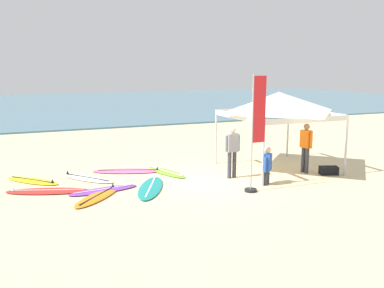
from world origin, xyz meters
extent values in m
plane|color=beige|center=(0.00, 0.00, 0.00)|extent=(80.00, 80.00, 0.00)
cube|color=teal|center=(0.00, 30.78, 0.05)|extent=(80.00, 36.00, 0.10)
cylinder|color=#B7B7BC|center=(1.10, -1.12, 1.02)|extent=(0.07, 0.07, 2.05)
cylinder|color=#B7B7BC|center=(4.33, -1.12, 1.02)|extent=(0.07, 0.07, 2.05)
cylinder|color=#B7B7BC|center=(1.10, 2.11, 1.02)|extent=(0.07, 0.07, 2.05)
cylinder|color=#B7B7BC|center=(4.33, 2.11, 1.02)|extent=(0.07, 0.07, 2.05)
cube|color=white|center=(2.71, -1.12, 1.96)|extent=(3.24, 0.03, 0.18)
cube|color=white|center=(2.71, 2.11, 1.96)|extent=(3.24, 0.03, 0.18)
cube|color=white|center=(1.10, 0.49, 1.96)|extent=(0.03, 3.24, 0.18)
cube|color=white|center=(4.33, 0.49, 1.96)|extent=(0.03, 3.24, 0.18)
pyramid|color=white|center=(2.71, 0.49, 2.40)|extent=(3.36, 3.36, 0.70)
ellipsoid|color=red|center=(-5.01, 0.74, 0.04)|extent=(2.49, 1.41, 0.07)
cube|color=white|center=(-5.01, 0.74, 0.07)|extent=(1.95, 0.72, 0.01)
cone|color=white|center=(-5.95, 1.07, 0.13)|extent=(0.09, 0.09, 0.12)
ellipsoid|color=white|center=(-3.74, 1.73, 0.04)|extent=(1.76, 2.04, 0.07)
cube|color=black|center=(-3.74, 1.73, 0.07)|extent=(1.15, 1.46, 0.01)
cone|color=black|center=(-4.28, 2.43, 0.13)|extent=(0.09, 0.09, 0.12)
ellipsoid|color=#19847F|center=(-2.16, -0.10, 0.04)|extent=(1.65, 2.52, 0.07)
cube|color=white|center=(-2.16, -0.10, 0.07)|extent=(0.93, 1.92, 0.01)
cone|color=white|center=(-1.73, 0.81, 0.13)|extent=(0.09, 0.09, 0.12)
ellipsoid|color=#7AD12D|center=(-1.10, 1.49, 0.04)|extent=(1.11, 2.03, 0.07)
cube|color=white|center=(-1.10, 1.49, 0.07)|extent=(0.55, 1.60, 0.01)
cone|color=white|center=(-0.86, 0.73, 0.13)|extent=(0.09, 0.09, 0.12)
ellipsoid|color=orange|center=(-3.78, -0.34, 0.04)|extent=(1.82, 1.96, 0.07)
cube|color=black|center=(-3.78, -0.34, 0.07)|extent=(1.22, 1.37, 0.01)
cone|color=black|center=(-3.21, 0.30, 0.13)|extent=(0.09, 0.09, 0.12)
ellipsoid|color=yellow|center=(-5.40, 2.12, 0.04)|extent=(1.80, 1.90, 0.07)
cube|color=black|center=(-5.40, 2.12, 0.07)|extent=(1.21, 1.32, 0.01)
cone|color=black|center=(-4.83, 1.50, 0.13)|extent=(0.09, 0.09, 0.12)
ellipsoid|color=purple|center=(-3.50, 0.21, 0.04)|extent=(2.12, 0.83, 0.07)
cube|color=white|center=(-3.50, 0.21, 0.07)|extent=(1.74, 0.28, 0.01)
cone|color=white|center=(-2.67, 0.32, 0.13)|extent=(0.09, 0.09, 0.12)
ellipsoid|color=pink|center=(-2.27, 2.17, 0.04)|extent=(2.55, 1.51, 0.07)
cube|color=black|center=(-2.27, 2.17, 0.07)|extent=(1.98, 0.80, 0.01)
cone|color=black|center=(-1.32, 1.80, 0.13)|extent=(0.09, 0.09, 0.12)
cylinder|color=#383842|center=(0.59, 0.07, 0.44)|extent=(0.13, 0.13, 0.88)
cylinder|color=#383842|center=(0.77, 0.06, 0.44)|extent=(0.13, 0.13, 0.88)
cube|color=gray|center=(0.68, 0.07, 1.18)|extent=(0.37, 0.23, 0.60)
sphere|color=beige|center=(0.68, 0.07, 1.60)|extent=(0.21, 0.21, 0.21)
cylinder|color=gray|center=(0.45, 0.08, 1.16)|extent=(0.09, 0.09, 0.54)
cylinder|color=gray|center=(0.91, 0.06, 1.16)|extent=(0.09, 0.09, 0.54)
cylinder|color=#383842|center=(3.35, -0.38, 0.44)|extent=(0.13, 0.13, 0.88)
cylinder|color=#383842|center=(3.32, -0.21, 0.44)|extent=(0.13, 0.13, 0.88)
cube|color=orange|center=(3.33, -0.30, 1.18)|extent=(0.27, 0.39, 0.60)
sphere|color=#9E7051|center=(3.33, -0.30, 1.60)|extent=(0.21, 0.21, 0.21)
cylinder|color=orange|center=(3.36, -0.52, 1.16)|extent=(0.09, 0.09, 0.54)
cylinder|color=orange|center=(3.30, -0.07, 1.16)|extent=(0.09, 0.09, 0.54)
cylinder|color=#2D2D33|center=(1.23, -1.11, 0.23)|extent=(0.13, 0.13, 0.45)
cylinder|color=#2D2D33|center=(1.36, -0.99, 0.23)|extent=(0.13, 0.13, 0.45)
cube|color=#2851B2|center=(1.30, -1.05, 0.71)|extent=(0.41, 0.41, 0.52)
sphere|color=beige|center=(1.30, -1.05, 1.09)|extent=(0.21, 0.21, 0.21)
cylinder|color=#2851B2|center=(1.13, -1.21, 0.69)|extent=(0.09, 0.09, 0.47)
cylinder|color=#2851B2|center=(1.47, -0.90, 0.69)|extent=(0.09, 0.09, 0.47)
cylinder|color=#99999E|center=(0.46, -1.50, 1.70)|extent=(0.04, 0.04, 3.40)
cube|color=red|center=(0.68, -1.50, 2.40)|extent=(0.40, 0.02, 1.90)
cylinder|color=black|center=(0.46, -1.50, 0.04)|extent=(0.36, 0.36, 0.08)
cube|color=black|center=(3.92, -0.83, 0.14)|extent=(0.68, 0.52, 0.28)
camera|label=1|loc=(-5.63, -11.50, 3.55)|focal=38.47mm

